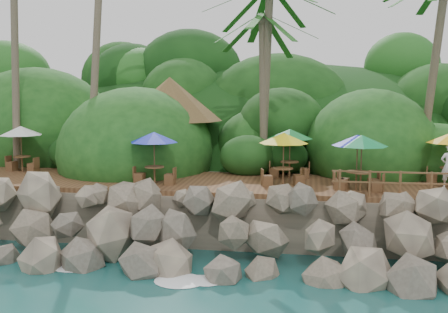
# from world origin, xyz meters

# --- Properties ---
(ground) EXTENTS (140.00, 140.00, 0.00)m
(ground) POSITION_xyz_m (0.00, 0.00, 0.00)
(ground) COLOR #19514F
(ground) RESTS_ON ground
(land_base) EXTENTS (32.00, 25.20, 2.10)m
(land_base) POSITION_xyz_m (0.00, 16.00, 1.05)
(land_base) COLOR gray
(land_base) RESTS_ON ground
(jungle_hill) EXTENTS (44.80, 28.00, 15.40)m
(jungle_hill) POSITION_xyz_m (0.00, 23.50, 0.00)
(jungle_hill) COLOR #143811
(jungle_hill) RESTS_ON ground
(seawall) EXTENTS (29.00, 4.00, 2.30)m
(seawall) POSITION_xyz_m (0.00, 2.00, 1.15)
(seawall) COLOR gray
(seawall) RESTS_ON ground
(terrace) EXTENTS (26.00, 5.00, 0.20)m
(terrace) POSITION_xyz_m (0.00, 6.00, 2.20)
(terrace) COLOR brown
(terrace) RESTS_ON land_base
(jungle_foliage) EXTENTS (44.00, 16.00, 12.00)m
(jungle_foliage) POSITION_xyz_m (0.00, 15.00, 0.00)
(jungle_foliage) COLOR #143811
(jungle_foliage) RESTS_ON ground
(foam_line) EXTENTS (25.20, 0.80, 0.06)m
(foam_line) POSITION_xyz_m (0.00, 0.30, 0.03)
(foam_line) COLOR white
(foam_line) RESTS_ON ground
(palapa) EXTENTS (5.41, 5.41, 4.60)m
(palapa) POSITION_xyz_m (-3.42, 9.88, 5.79)
(palapa) COLOR brown
(palapa) RESTS_ON ground
(dining_clusters) EXTENTS (25.05, 5.25, 2.22)m
(dining_clusters) POSITION_xyz_m (0.44, 5.90, 4.14)
(dining_clusters) COLOR brown
(dining_clusters) RESTS_ON terrace
(railing) EXTENTS (8.30, 0.10, 1.00)m
(railing) POSITION_xyz_m (8.66, 3.65, 2.91)
(railing) COLOR brown
(railing) RESTS_ON terrace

